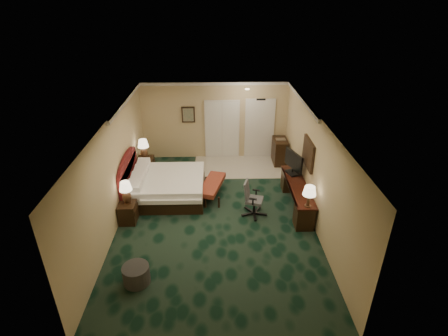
{
  "coord_description": "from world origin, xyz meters",
  "views": [
    {
      "loc": [
        0.02,
        -7.68,
        5.41
      ],
      "look_at": [
        0.24,
        0.6,
        1.15
      ],
      "focal_mm": 28.0,
      "sensor_mm": 36.0,
      "label": 1
    }
  ],
  "objects_px": {
    "nightstand_far": "(146,167)",
    "lamp_near": "(126,193)",
    "desk_chair": "(255,199)",
    "bed": "(168,187)",
    "desk": "(296,196)",
    "minibar": "(280,151)",
    "lamp_far": "(144,149)",
    "nightstand_near": "(128,213)",
    "tv": "(293,163)",
    "ottoman": "(136,274)",
    "bed_bench": "(212,189)"
  },
  "relations": [
    {
      "from": "bed",
      "to": "lamp_near",
      "type": "xyz_separation_m",
      "value": [
        -0.88,
        -1.15,
        0.51
      ]
    },
    {
      "from": "bed",
      "to": "nightstand_near",
      "type": "height_order",
      "value": "bed"
    },
    {
      "from": "bed",
      "to": "bed_bench",
      "type": "xyz_separation_m",
      "value": [
        1.27,
        -0.02,
        -0.09
      ]
    },
    {
      "from": "minibar",
      "to": "lamp_far",
      "type": "bearing_deg",
      "value": -169.07
    },
    {
      "from": "bed",
      "to": "lamp_near",
      "type": "relative_size",
      "value": 3.38
    },
    {
      "from": "desk_chair",
      "to": "minibar",
      "type": "distance_m",
      "value": 3.33
    },
    {
      "from": "minibar",
      "to": "tv",
      "type": "bearing_deg",
      "value": -90.25
    },
    {
      "from": "nightstand_far",
      "to": "lamp_far",
      "type": "bearing_deg",
      "value": 142.28
    },
    {
      "from": "minibar",
      "to": "ottoman",
      "type": "bearing_deg",
      "value": -125.19
    },
    {
      "from": "ottoman",
      "to": "desk",
      "type": "distance_m",
      "value": 4.73
    },
    {
      "from": "desk",
      "to": "bed",
      "type": "bearing_deg",
      "value": 170.34
    },
    {
      "from": "bed_bench",
      "to": "desk_chair",
      "type": "distance_m",
      "value": 1.49
    },
    {
      "from": "tv",
      "to": "desk",
      "type": "bearing_deg",
      "value": -107.36
    },
    {
      "from": "bed_bench",
      "to": "minibar",
      "type": "height_order",
      "value": "minibar"
    },
    {
      "from": "lamp_near",
      "to": "bed_bench",
      "type": "distance_m",
      "value": 2.5
    },
    {
      "from": "tv",
      "to": "desk_chair",
      "type": "xyz_separation_m",
      "value": [
        -1.19,
        -1.02,
        -0.53
      ]
    },
    {
      "from": "nightstand_far",
      "to": "tv",
      "type": "bearing_deg",
      "value": -15.44
    },
    {
      "from": "bed_bench",
      "to": "desk",
      "type": "height_order",
      "value": "desk"
    },
    {
      "from": "bed_bench",
      "to": "tv",
      "type": "relative_size",
      "value": 1.58
    },
    {
      "from": "nightstand_near",
      "to": "bed_bench",
      "type": "distance_m",
      "value": 2.47
    },
    {
      "from": "bed",
      "to": "desk",
      "type": "height_order",
      "value": "desk"
    },
    {
      "from": "ottoman",
      "to": "minibar",
      "type": "distance_m",
      "value": 6.71
    },
    {
      "from": "lamp_far",
      "to": "desk",
      "type": "bearing_deg",
      "value": -22.99
    },
    {
      "from": "nightstand_near",
      "to": "lamp_near",
      "type": "xyz_separation_m",
      "value": [
        0.02,
        0.05,
        0.57
      ]
    },
    {
      "from": "ottoman",
      "to": "minibar",
      "type": "bearing_deg",
      "value": 54.81
    },
    {
      "from": "bed",
      "to": "lamp_near",
      "type": "height_order",
      "value": "lamp_near"
    },
    {
      "from": "nightstand_far",
      "to": "ottoman",
      "type": "distance_m",
      "value": 4.65
    },
    {
      "from": "nightstand_far",
      "to": "desk",
      "type": "relative_size",
      "value": 0.27
    },
    {
      "from": "desk",
      "to": "desk_chair",
      "type": "height_order",
      "value": "desk_chair"
    },
    {
      "from": "nightstand_near",
      "to": "lamp_far",
      "type": "relative_size",
      "value": 0.84
    },
    {
      "from": "nightstand_near",
      "to": "lamp_far",
      "type": "distance_m",
      "value": 2.57
    },
    {
      "from": "lamp_far",
      "to": "desk",
      "type": "distance_m",
      "value": 4.88
    },
    {
      "from": "bed",
      "to": "lamp_far",
      "type": "relative_size",
      "value": 3.23
    },
    {
      "from": "nightstand_near",
      "to": "desk",
      "type": "bearing_deg",
      "value": 7.5
    },
    {
      "from": "nightstand_far",
      "to": "lamp_near",
      "type": "bearing_deg",
      "value": -90.44
    },
    {
      "from": "desk_chair",
      "to": "lamp_near",
      "type": "bearing_deg",
      "value": -160.12
    },
    {
      "from": "bed",
      "to": "desk_chair",
      "type": "bearing_deg",
      "value": -22.02
    },
    {
      "from": "bed_bench",
      "to": "lamp_far",
      "type": "bearing_deg",
      "value": 164.34
    },
    {
      "from": "bed_bench",
      "to": "nightstand_far",
      "type": "bearing_deg",
      "value": 164.35
    },
    {
      "from": "minibar",
      "to": "desk_chair",
      "type": "bearing_deg",
      "value": -111.06
    },
    {
      "from": "bed",
      "to": "desk_chair",
      "type": "xyz_separation_m",
      "value": [
        2.4,
        -0.97,
        0.16
      ]
    },
    {
      "from": "nightstand_far",
      "to": "desk",
      "type": "height_order",
      "value": "desk"
    },
    {
      "from": "nightstand_near",
      "to": "desk",
      "type": "xyz_separation_m",
      "value": [
        4.49,
        0.59,
        0.07
      ]
    },
    {
      "from": "desk",
      "to": "minibar",
      "type": "relative_size",
      "value": 2.75
    },
    {
      "from": "lamp_near",
      "to": "tv",
      "type": "height_order",
      "value": "tv"
    },
    {
      "from": "ottoman",
      "to": "desk",
      "type": "height_order",
      "value": "desk"
    },
    {
      "from": "bed_bench",
      "to": "ottoman",
      "type": "bearing_deg",
      "value": -99.24
    },
    {
      "from": "bed",
      "to": "bed_bench",
      "type": "bearing_deg",
      "value": -1.06
    },
    {
      "from": "bed_bench",
      "to": "desk",
      "type": "distance_m",
      "value": 2.4
    },
    {
      "from": "bed",
      "to": "nightstand_near",
      "type": "relative_size",
      "value": 3.84
    }
  ]
}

